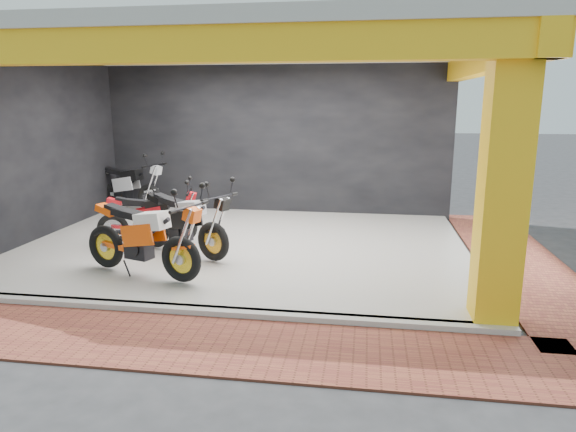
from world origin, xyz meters
name	(u,v)px	position (x,y,z in m)	size (l,w,h in m)	color
ground	(213,287)	(0.00, 0.00, 0.00)	(80.00, 80.00, 0.00)	#2D2D30
showroom_floor	(245,246)	(0.00, 2.00, 0.05)	(8.00, 6.00, 0.10)	silver
showroom_ceiling	(241,46)	(0.00, 2.00, 3.60)	(8.40, 6.40, 0.20)	beige
back_wall	(274,141)	(0.00, 5.10, 1.75)	(8.20, 0.20, 3.50)	black
left_wall	(32,151)	(-4.10, 2.00, 1.75)	(0.20, 6.20, 3.50)	black
corner_column	(503,183)	(3.75, -0.75, 1.75)	(0.50, 0.50, 3.50)	yellow
header_beam_front	(179,45)	(0.00, -1.00, 3.30)	(8.40, 0.30, 0.40)	yellow
header_beam_right	(485,61)	(4.00, 2.00, 3.30)	(0.30, 6.40, 0.40)	yellow
floor_kerb	(190,310)	(0.00, -1.02, 0.05)	(8.00, 0.20, 0.10)	silver
paver_front	(167,340)	(0.00, -1.80, 0.01)	(9.00, 1.40, 0.03)	brown
paver_right	(518,260)	(4.80, 2.00, 0.01)	(1.40, 7.00, 0.03)	brown
moto_hero	(180,237)	(-0.40, -0.19, 0.79)	(2.26, 0.84, 1.38)	#FF520A
moto_row_a	(213,223)	(-0.24, 0.85, 0.76)	(2.17, 0.80, 1.32)	black
moto_row_b	(181,213)	(-1.14, 1.85, 0.68)	(1.91, 0.71, 1.17)	red
moto_row_d	(149,184)	(-2.80, 4.24, 0.79)	(2.26, 0.84, 1.38)	#B2B5BA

